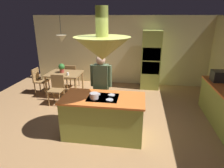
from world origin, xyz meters
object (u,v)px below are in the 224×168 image
at_px(cup_on_table, 68,74).
at_px(oven_tower, 151,60).
at_px(chair_by_back_wall, 72,75).
at_px(potted_plant_on_table, 62,68).
at_px(chair_at_corner, 39,79).
at_px(dining_table, 65,76).
at_px(microwave_on_counter, 221,76).
at_px(cooking_pot_on_cooktop, 94,96).
at_px(chair_facing_island, 57,87).
at_px(kitchen_island, 103,116).
at_px(person_at_island, 101,84).

bearing_deg(cup_on_table, oven_tower, 27.67).
relative_size(chair_by_back_wall, potted_plant_on_table, 2.90).
bearing_deg(chair_at_corner, chair_by_back_wall, -54.40).
distance_m(dining_table, microwave_on_counter, 4.60).
height_order(microwave_on_counter, cooking_pot_on_cooktop, microwave_on_counter).
bearing_deg(dining_table, microwave_on_counter, -7.55).
xyz_separation_m(chair_at_corner, microwave_on_counter, (5.46, -0.60, 0.54)).
xyz_separation_m(oven_tower, chair_at_corner, (-3.72, -1.14, -0.53)).
relative_size(dining_table, chair_facing_island, 1.25).
height_order(kitchen_island, microwave_on_counter, microwave_on_counter).
xyz_separation_m(potted_plant_on_table, microwave_on_counter, (4.64, -0.66, 0.12)).
xyz_separation_m(oven_tower, chair_facing_island, (-2.80, -1.80, -0.53)).
bearing_deg(chair_by_back_wall, kitchen_island, 121.63).
xyz_separation_m(cup_on_table, cooking_pot_on_cooktop, (1.34, -2.01, 0.18)).
bearing_deg(kitchen_island, cup_on_table, 128.55).
bearing_deg(chair_facing_island, microwave_on_counter, 0.74).
height_order(oven_tower, chair_facing_island, oven_tower).
bearing_deg(cooking_pot_on_cooktop, dining_table, 124.63).
bearing_deg(chair_by_back_wall, person_at_island, 126.48).
bearing_deg(chair_facing_island, oven_tower, 32.78).
height_order(oven_tower, microwave_on_counter, oven_tower).
xyz_separation_m(dining_table, cup_on_table, (0.20, -0.22, 0.15)).
distance_m(chair_by_back_wall, potted_plant_on_table, 0.75).
height_order(person_at_island, chair_by_back_wall, person_at_island).
xyz_separation_m(chair_facing_island, microwave_on_counter, (4.54, 0.06, 0.54)).
relative_size(cup_on_table, cooking_pot_on_cooktop, 0.50).
bearing_deg(person_at_island, kitchen_island, -75.34).
height_order(chair_facing_island, chair_by_back_wall, same).
bearing_deg(chair_facing_island, dining_table, 90.00).
xyz_separation_m(chair_by_back_wall, cooking_pot_on_cooktop, (1.54, -2.89, 0.48)).
bearing_deg(chair_at_corner, kitchen_island, -128.69).
bearing_deg(dining_table, kitchen_island, -51.01).
height_order(oven_tower, cup_on_table, oven_tower).
relative_size(chair_at_corner, cup_on_table, 9.67).
bearing_deg(chair_facing_island, person_at_island, -25.64).
height_order(oven_tower, person_at_island, oven_tower).
xyz_separation_m(oven_tower, cooking_pot_on_cooktop, (-1.26, -3.37, -0.05)).
xyz_separation_m(chair_at_corner, potted_plant_on_table, (0.82, 0.05, 0.42)).
distance_m(oven_tower, dining_table, 3.05).
bearing_deg(chair_by_back_wall, potted_plant_on_table, 80.56).
relative_size(kitchen_island, chair_at_corner, 2.02).
distance_m(person_at_island, chair_facing_island, 1.73).
bearing_deg(microwave_on_counter, dining_table, 172.45).
height_order(dining_table, chair_by_back_wall, chair_by_back_wall).
xyz_separation_m(person_at_island, cooking_pot_on_cooktop, (0.03, -0.84, 0.04)).
bearing_deg(chair_facing_island, chair_by_back_wall, 90.00).
height_order(oven_tower, chair_at_corner, oven_tower).
relative_size(chair_facing_island, microwave_on_counter, 1.89).
relative_size(dining_table, cooking_pot_on_cooktop, 6.04).
bearing_deg(dining_table, cup_on_table, -47.48).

